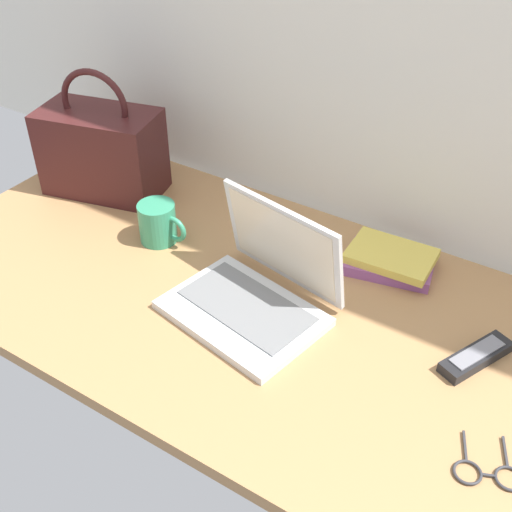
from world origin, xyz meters
name	(u,v)px	position (x,y,z in m)	size (l,w,h in m)	color
desk	(257,307)	(0.00, 0.00, 0.01)	(1.60, 0.76, 0.03)	#A87A4C
laptop	(256,288)	(0.00, -0.01, 0.08)	(0.35, 0.31, 0.22)	silver
coffee_mug	(159,223)	(-0.31, 0.06, 0.08)	(0.13, 0.09, 0.10)	#338C66
remote_control_near	(476,357)	(0.44, 0.08, 0.04)	(0.11, 0.16, 0.02)	black
eyeglasses	(488,473)	(0.53, -0.15, 0.03)	(0.12, 0.13, 0.01)	#333338
handbag	(102,150)	(-0.58, 0.17, 0.15)	(0.33, 0.23, 0.33)	#3F1919
book_stack	(390,260)	(0.19, 0.26, 0.05)	(0.21, 0.16, 0.04)	#8C4C8C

